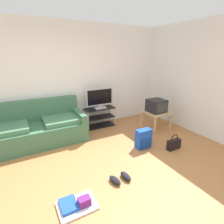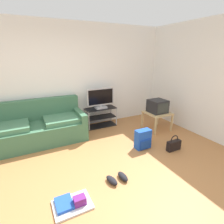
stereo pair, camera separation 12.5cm
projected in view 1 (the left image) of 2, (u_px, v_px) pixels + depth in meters
ground_plane at (98, 186)px, 2.73m from camera, size 9.00×9.80×0.02m
wall_back at (55, 79)px, 4.34m from camera, size 9.00×0.10×2.70m
wall_right at (193, 78)px, 4.40m from camera, size 0.10×3.60×2.70m
couch at (36, 129)px, 3.95m from camera, size 2.09×0.93×0.93m
tv_stand at (100, 117)px, 4.88m from camera, size 0.84×0.37×0.53m
flat_tv at (100, 99)px, 4.70m from camera, size 0.76×0.22×0.55m
side_table at (156, 114)px, 4.65m from camera, size 0.60×0.60×0.48m
crt_tv at (156, 106)px, 4.59m from camera, size 0.42×0.42×0.33m
backpack at (143, 139)px, 3.77m from camera, size 0.33×0.25×0.42m
handbag at (174, 144)px, 3.72m from camera, size 0.32×0.11×0.34m
sneakers_pair at (120, 178)px, 2.81m from camera, size 0.34×0.27×0.09m
floor_tray at (77, 205)px, 2.33m from camera, size 0.50×0.37×0.14m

